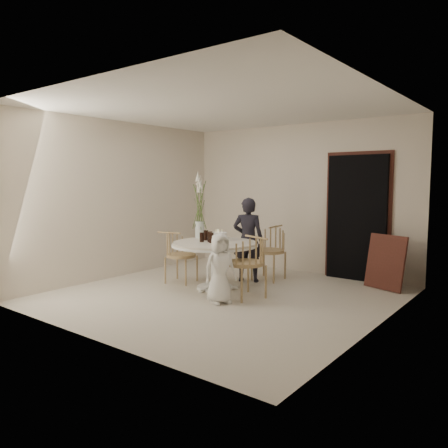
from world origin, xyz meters
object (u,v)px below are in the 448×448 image
Objects in this scene: chair_left at (175,250)px; boy at (220,268)px; table at (215,249)px; chair_far at (272,245)px; girl at (248,240)px; chair_right at (251,258)px; birthday_cake at (219,236)px; flower_vase at (200,208)px.

boy is at bearing -124.82° from chair_left.
chair_left is at bearing -177.19° from table.
chair_far reaches higher than chair_left.
girl is at bearing 42.85° from boy.
chair_right is 1.12m from girl.
chair_far is 1.07m from birthday_cake.
boy is at bearing 85.38° from girl.
chair_right is 1.10× the size of chair_left.
birthday_cake is (-0.08, 0.20, 0.18)m from table.
boy is at bearing -9.59° from chair_right.
chair_left is (-0.81, -0.04, -0.08)m from table.
boy is at bearing -85.79° from chair_far.
chair_left is 1.48m from boy.
chair_far is at bearing -136.94° from girl.
table is 1.47× the size of chair_far.
girl is 1.46× the size of boy.
chair_far is at bearing 48.94° from flower_vase.
boy reaches higher than birthday_cake.
girl is 0.96m from flower_vase.
flower_vase reaches higher than chair_far.
chair_right is at bearing -23.44° from birthday_cake.
birthday_cake is at bearing 112.18° from table.
chair_far is at bearing -56.31° from chair_left.
boy is (0.56, -0.59, -0.14)m from table.
table is 1.60× the size of chair_left.
girl reaches higher than boy.
chair_far is at bearing 74.64° from table.
chair_far is 0.50m from girl.
flower_vase reaches higher than birthday_cake.
girl is at bearing -124.71° from chair_right.
birthday_cake is (-0.40, -0.97, 0.21)m from chair_far.
flower_vase is (-1.29, 0.40, 0.63)m from chair_right.
birthday_cake reaches higher than table.
chair_far reaches higher than table.
flower_vase reaches higher than girl.
chair_right reaches higher than chair_left.
table is 1.38× the size of boy.
flower_vase is at bearing 176.72° from birthday_cake.
birthday_cake is (-0.64, 0.79, 0.31)m from boy.
chair_right is 0.83× the size of flower_vase.
chair_right is (0.79, -0.18, -0.02)m from table.
birthday_cake reaches higher than chair_left.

